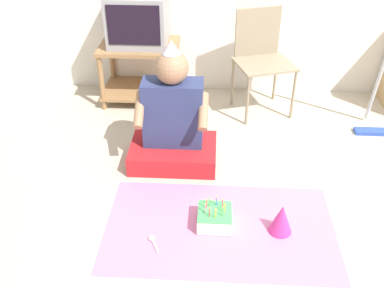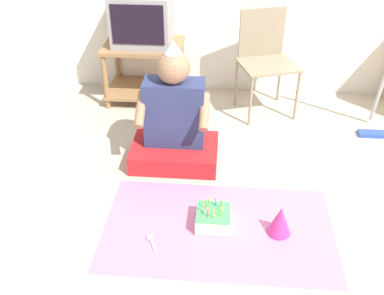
{
  "view_description": "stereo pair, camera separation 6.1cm",
  "coord_description": "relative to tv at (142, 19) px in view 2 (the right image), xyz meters",
  "views": [
    {
      "loc": [
        -0.52,
        -1.96,
        1.9
      ],
      "look_at": [
        -0.65,
        0.38,
        0.35
      ],
      "focal_mm": 42.0,
      "sensor_mm": 36.0,
      "label": 1
    },
    {
      "loc": [
        -0.45,
        -1.96,
        1.9
      ],
      "look_at": [
        -0.65,
        0.38,
        0.35
      ],
      "focal_mm": 42.0,
      "sensor_mm": 36.0,
      "label": 2
    }
  ],
  "objects": [
    {
      "name": "party_hat_blue",
      "position": [
        1.08,
        -1.69,
        -0.63
      ],
      "size": [
        0.14,
        0.14,
        0.19
      ],
      "color": "#CC338C",
      "rests_on": "party_cloth"
    },
    {
      "name": "folding_chair",
      "position": [
        1.04,
        -0.12,
        -0.23
      ],
      "size": [
        0.55,
        0.52,
        0.85
      ],
      "color": "gray",
      "rests_on": "ground_plane"
    },
    {
      "name": "birthday_cake",
      "position": [
        0.69,
        -1.66,
        -0.67
      ],
      "size": [
        0.21,
        0.21,
        0.17
      ],
      "color": "#F4E0C6",
      "rests_on": "party_cloth"
    },
    {
      "name": "tv_stand",
      "position": [
        0.0,
        -0.02,
        -0.42
      ],
      "size": [
        0.67,
        0.5,
        0.52
      ],
      "color": "#997047",
      "rests_on": "ground_plane"
    },
    {
      "name": "dust_mop",
      "position": [
        1.94,
        -0.46,
        -0.41
      ],
      "size": [
        0.28,
        0.26,
        1.14
      ],
      "color": "#2D4CB2",
      "rests_on": "ground_plane"
    },
    {
      "name": "tv",
      "position": [
        0.0,
        0.0,
        0.0
      ],
      "size": [
        0.49,
        0.41,
        0.42
      ],
      "color": "#99999E",
      "rests_on": "tv_stand"
    },
    {
      "name": "ground_plane",
      "position": [
        1.19,
        -1.72,
        -0.73
      ],
      "size": [
        16.0,
        16.0,
        0.0
      ],
      "primitive_type": "plane",
      "color": "#BCB29E"
    },
    {
      "name": "party_cloth",
      "position": [
        0.72,
        -1.68,
        -0.73
      ],
      "size": [
        1.38,
        0.82,
        0.01
      ],
      "color": "pink",
      "rests_on": "ground_plane"
    },
    {
      "name": "person_seated",
      "position": [
        0.38,
        -0.98,
        -0.42
      ],
      "size": [
        0.62,
        0.43,
        0.9
      ],
      "color": "red",
      "rests_on": "ground_plane"
    },
    {
      "name": "plastic_spoon_near",
      "position": [
        0.33,
        -1.82,
        -0.72
      ],
      "size": [
        0.07,
        0.14,
        0.01
      ],
      "color": "white",
      "rests_on": "party_cloth"
    }
  ]
}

